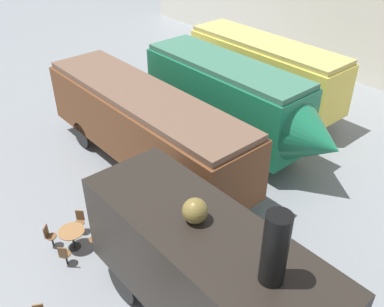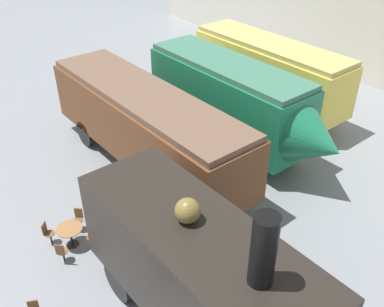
% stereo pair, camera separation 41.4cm
% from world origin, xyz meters
% --- Properties ---
extents(ground_plane, '(80.00, 80.00, 0.00)m').
position_xyz_m(ground_plane, '(0.00, 0.00, 0.00)').
color(ground_plane, gray).
extents(passenger_coach_vintage, '(8.86, 2.44, 3.69)m').
position_xyz_m(passenger_coach_vintage, '(-3.88, 8.48, 2.24)').
color(passenger_coach_vintage, '#E0C64C').
rests_on(passenger_coach_vintage, ground_plane).
extents(streamlined_locomotive, '(10.06, 2.52, 3.92)m').
position_xyz_m(streamlined_locomotive, '(-2.12, 4.52, 2.31)').
color(streamlined_locomotive, '#196B47').
rests_on(streamlined_locomotive, ground_plane).
extents(passenger_coach_wooden, '(10.91, 2.77, 3.53)m').
position_xyz_m(passenger_coach_wooden, '(-3.35, 0.46, 2.15)').
color(passenger_coach_wooden, brown).
rests_on(passenger_coach_wooden, ground_plane).
extents(steam_locomotive, '(7.34, 2.56, 5.40)m').
position_xyz_m(steam_locomotive, '(4.01, -2.93, 2.25)').
color(steam_locomotive, black).
rests_on(steam_locomotive, ground_plane).
extents(cafe_table_near, '(0.88, 0.88, 0.75)m').
position_xyz_m(cafe_table_near, '(-1.08, -4.28, 0.60)').
color(cafe_table_near, black).
rests_on(cafe_table_near, ground_plane).
extents(cafe_chair_0, '(0.40, 0.40, 0.87)m').
position_xyz_m(cafe_chair_0, '(-0.51, -4.86, 0.51)').
color(cafe_chair_0, black).
rests_on(cafe_chair_0, ground_plane).
extents(cafe_chair_1, '(0.40, 0.40, 0.87)m').
position_xyz_m(cafe_chair_1, '(-0.49, -3.71, 0.51)').
color(cafe_chair_1, black).
rests_on(cafe_chair_1, ground_plane).
extents(cafe_chair_2, '(0.40, 0.40, 0.87)m').
position_xyz_m(cafe_chair_2, '(-1.64, -3.69, 0.51)').
color(cafe_chair_2, black).
rests_on(cafe_chair_2, ground_plane).
extents(cafe_chair_3, '(0.40, 0.40, 0.87)m').
position_xyz_m(cafe_chair_3, '(-1.66, -4.84, 0.51)').
color(cafe_chair_3, black).
rests_on(cafe_chair_3, ground_plane).
extents(visitor_person, '(0.34, 0.34, 1.76)m').
position_xyz_m(visitor_person, '(-0.40, -1.49, 0.96)').
color(visitor_person, '#262633').
rests_on(visitor_person, ground_plane).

